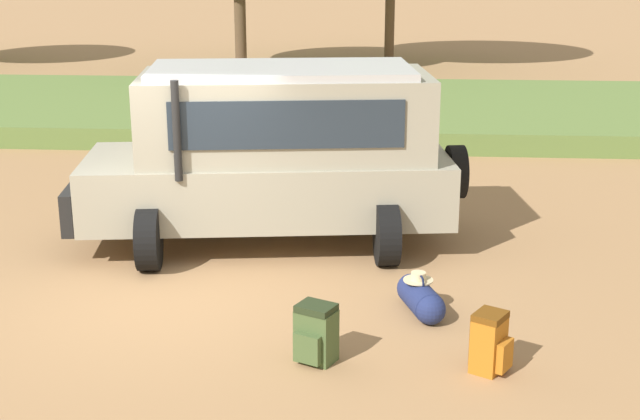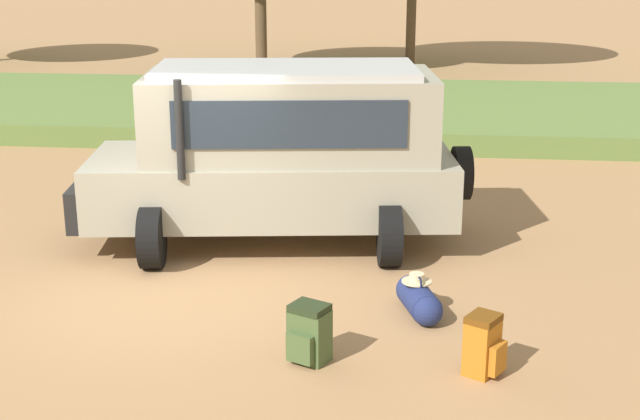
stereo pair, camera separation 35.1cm
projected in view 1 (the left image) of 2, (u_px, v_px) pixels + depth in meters
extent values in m
plane|color=#9E754C|center=(167.00, 296.00, 10.52)|extent=(320.00, 320.00, 0.00)
cube|color=#5B7538|center=(275.00, 109.00, 20.80)|extent=(120.00, 7.00, 0.44)
cube|color=gray|center=(268.00, 185.00, 12.16)|extent=(5.10, 2.51, 0.84)
cube|color=gray|center=(285.00, 115.00, 11.89)|extent=(4.02, 2.26, 1.10)
cube|color=#232D38|center=(171.00, 120.00, 11.82)|extent=(0.26, 1.55, 0.77)
cube|color=#232D38|center=(287.00, 125.00, 11.02)|extent=(2.92, 0.42, 0.60)
cube|color=#232D38|center=(284.00, 100.00, 12.74)|extent=(2.92, 0.42, 0.60)
cube|color=#B7B7B7|center=(281.00, 70.00, 11.71)|extent=(3.62, 2.14, 0.10)
cube|color=black|center=(79.00, 200.00, 12.07)|extent=(0.37, 1.62, 0.56)
cylinder|color=black|center=(177.00, 131.00, 10.89)|extent=(0.10, 0.10, 1.25)
cylinder|color=black|center=(149.00, 239.00, 11.27)|extent=(0.38, 0.83, 0.80)
cylinder|color=black|center=(165.00, 197.00, 13.12)|extent=(0.38, 0.83, 0.80)
cylinder|color=black|center=(387.00, 235.00, 11.45)|extent=(0.38, 0.83, 0.80)
cylinder|color=black|center=(370.00, 194.00, 13.29)|extent=(0.38, 0.83, 0.80)
cylinder|color=black|center=(456.00, 172.00, 12.26)|extent=(0.31, 0.76, 0.74)
cube|color=#B26619|center=(489.00, 345.00, 8.64)|extent=(0.39, 0.42, 0.54)
cube|color=#B26619|center=(504.00, 356.00, 8.57)|extent=(0.20, 0.26, 0.30)
cube|color=#62380E|center=(490.00, 316.00, 8.56)|extent=(0.39, 0.41, 0.07)
cylinder|color=#62380E|center=(478.00, 338.00, 8.78)|extent=(0.04, 0.04, 0.46)
cylinder|color=#62380E|center=(471.00, 344.00, 8.67)|extent=(0.04, 0.04, 0.46)
cube|color=#42562D|center=(316.00, 336.00, 8.85)|extent=(0.46, 0.41, 0.54)
cube|color=#42562D|center=(307.00, 349.00, 8.72)|extent=(0.29, 0.20, 0.30)
cube|color=#242F19|center=(316.00, 308.00, 8.76)|extent=(0.45, 0.41, 0.07)
cylinder|color=#242F19|center=(331.00, 332.00, 8.94)|extent=(0.04, 0.04, 0.46)
cylinder|color=#242F19|center=(317.00, 328.00, 9.02)|extent=(0.04, 0.04, 0.46)
cylinder|color=navy|center=(421.00, 298.00, 10.01)|extent=(0.52, 0.71, 0.35)
sphere|color=navy|center=(411.00, 288.00, 10.30)|extent=(0.34, 0.34, 0.34)
sphere|color=navy|center=(430.00, 309.00, 9.72)|extent=(0.34, 0.34, 0.34)
torus|color=#121834|center=(421.00, 283.00, 9.95)|extent=(0.07, 0.16, 0.16)
cylinder|color=beige|center=(418.00, 280.00, 10.05)|extent=(0.34, 0.34, 0.02)
cylinder|color=beige|center=(418.00, 276.00, 10.04)|extent=(0.17, 0.17, 0.09)
cylinder|color=brown|center=(240.00, 5.00, 27.26)|extent=(0.36, 0.36, 4.19)
cylinder|color=brown|center=(390.00, 5.00, 29.00)|extent=(0.31, 0.31, 3.94)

